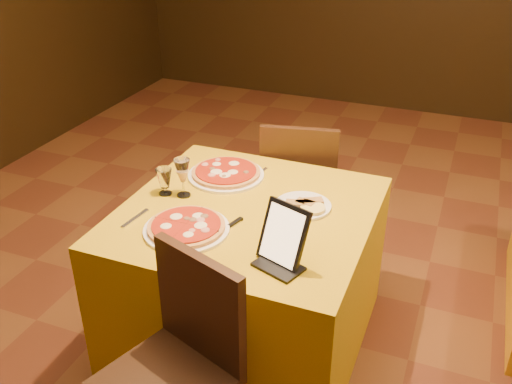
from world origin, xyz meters
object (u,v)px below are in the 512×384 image
at_px(chair_main_far, 300,188).
at_px(pizza_near, 186,228).
at_px(main_table, 248,277).
at_px(water_glass, 165,182).
at_px(pizza_far, 226,174).
at_px(tablet, 283,235).
at_px(chair_main_near, 165,382).
at_px(wine_glass, 183,177).

xyz_separation_m(chair_main_far, pizza_near, (-0.17, -1.07, 0.31)).
relative_size(main_table, water_glass, 8.46).
xyz_separation_m(pizza_far, tablet, (0.50, -0.57, 0.10)).
relative_size(chair_main_near, wine_glass, 4.79).
bearing_deg(main_table, pizza_far, 130.35).
bearing_deg(water_glass, tablet, -23.69).
relative_size(chair_main_far, wine_glass, 4.79).
height_order(chair_main_near, chair_main_far, same).
distance_m(chair_main_near, wine_glass, 0.94).
height_order(chair_main_far, wine_glass, wine_glass).
bearing_deg(tablet, main_table, 151.48).
bearing_deg(main_table, chair_main_far, 90.00).
distance_m(main_table, chair_main_near, 0.79).
height_order(main_table, chair_main_far, chair_main_far).
relative_size(chair_main_far, pizza_near, 2.50).
bearing_deg(tablet, chair_main_far, 123.61).
bearing_deg(pizza_far, chair_main_near, -77.93).
bearing_deg(wine_glass, chair_main_near, -67.68).
distance_m(chair_main_far, water_glass, 0.99).
bearing_deg(pizza_far, chair_main_far, 67.87).
xyz_separation_m(main_table, tablet, (0.28, -0.31, 0.49)).
xyz_separation_m(main_table, wine_glass, (-0.33, 0.01, 0.47)).
bearing_deg(chair_main_near, chair_main_far, 109.66).
height_order(chair_main_near, pizza_far, chair_main_near).
relative_size(wine_glass, tablet, 0.78).
distance_m(chair_main_far, pizza_far, 0.67).
bearing_deg(chair_main_near, main_table, 109.66).
bearing_deg(tablet, water_glass, 176.05).
xyz_separation_m(wine_glass, water_glass, (-0.09, -0.02, -0.03)).
distance_m(main_table, water_glass, 0.60).
xyz_separation_m(pizza_near, water_glass, (-0.24, 0.25, 0.05)).
xyz_separation_m(chair_main_far, tablet, (0.28, -1.12, 0.41)).
xyz_separation_m(chair_main_near, water_glass, (-0.41, 0.77, 0.36)).
xyz_separation_m(chair_main_far, wine_glass, (-0.33, -0.80, 0.39)).
relative_size(pizza_near, wine_glass, 1.91).
bearing_deg(chair_main_near, pizza_near, 127.60).
height_order(wine_glass, water_glass, wine_glass).
xyz_separation_m(water_glass, tablet, (0.69, -0.30, 0.06)).
height_order(pizza_near, water_glass, water_glass).
bearing_deg(tablet, chair_main_near, -100.73).
relative_size(pizza_near, water_glass, 2.79).
height_order(pizza_far, tablet, tablet).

